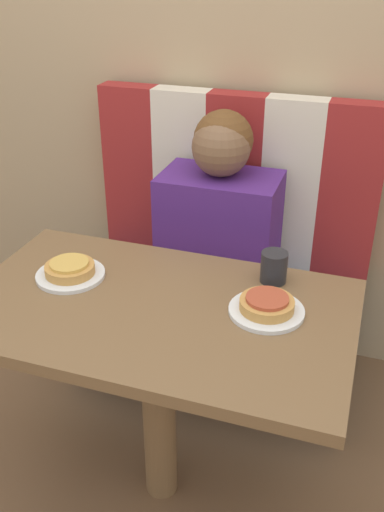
% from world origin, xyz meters
% --- Properties ---
extents(ground_plane, '(12.00, 12.00, 0.00)m').
position_xyz_m(ground_plane, '(0.00, 0.00, 0.00)').
color(ground_plane, brown).
extents(wall_back, '(7.00, 0.05, 2.60)m').
position_xyz_m(wall_back, '(0.00, 0.92, 1.30)').
color(wall_back, tan).
rests_on(wall_back, ground_plane).
extents(booth_seat, '(1.06, 0.51, 0.44)m').
position_xyz_m(booth_seat, '(0.00, 0.61, 0.22)').
color(booth_seat, navy).
rests_on(booth_seat, ground_plane).
extents(booth_backrest, '(1.06, 0.09, 0.64)m').
position_xyz_m(booth_backrest, '(0.00, 0.82, 0.76)').
color(booth_backrest, maroon).
rests_on(booth_backrest, booth_seat).
extents(dining_table, '(1.04, 0.62, 0.70)m').
position_xyz_m(dining_table, '(0.00, 0.00, 0.61)').
color(dining_table, brown).
rests_on(dining_table, ground_plane).
extents(person, '(0.41, 0.26, 0.63)m').
position_xyz_m(person, '(0.00, 0.61, 0.73)').
color(person, '#4C237A').
rests_on(person, booth_seat).
extents(plate_left, '(0.20, 0.20, 0.01)m').
position_xyz_m(plate_left, '(-0.29, 0.06, 0.71)').
color(plate_left, white).
rests_on(plate_left, dining_table).
extents(plate_right, '(0.20, 0.20, 0.01)m').
position_xyz_m(plate_right, '(0.29, 0.06, 0.71)').
color(plate_right, white).
rests_on(plate_right, dining_table).
extents(pizza_left, '(0.14, 0.14, 0.04)m').
position_xyz_m(pizza_left, '(-0.29, 0.06, 0.73)').
color(pizza_left, '#C68E47').
rests_on(pizza_left, plate_left).
extents(pizza_right, '(0.14, 0.14, 0.04)m').
position_xyz_m(pizza_right, '(0.29, 0.06, 0.73)').
color(pizza_right, '#C68E47').
rests_on(pizza_right, plate_right).
extents(drinking_cup, '(0.08, 0.08, 0.09)m').
position_xyz_m(drinking_cup, '(0.27, 0.22, 0.75)').
color(drinking_cup, '#232328').
rests_on(drinking_cup, dining_table).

